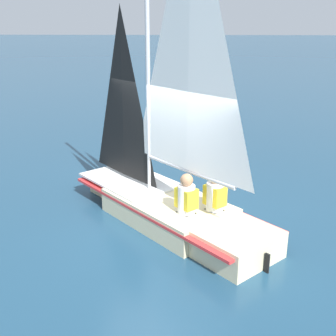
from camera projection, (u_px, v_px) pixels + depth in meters
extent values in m
plane|color=navy|center=(168.00, 220.00, 7.97)|extent=(260.00, 260.00, 0.00)
cube|color=beige|center=(168.00, 210.00, 7.90)|extent=(2.72, 2.68, 0.45)
cube|color=beige|center=(117.00, 184.00, 9.15)|extent=(1.26, 1.26, 0.45)
cube|color=beige|center=(238.00, 245.00, 6.65)|extent=(1.55, 1.56, 0.45)
cube|color=red|center=(168.00, 202.00, 7.85)|extent=(4.11, 4.00, 0.05)
cube|color=silver|center=(130.00, 180.00, 8.70)|extent=(2.33, 2.30, 0.04)
cylinder|color=#B7B7BC|center=(148.00, 50.00, 7.36)|extent=(0.08, 0.08, 5.29)
cylinder|color=#B7B7BC|center=(188.00, 171.00, 7.22)|extent=(1.61, 1.54, 0.07)
pyramid|color=white|center=(190.00, 33.00, 6.48)|extent=(1.52, 1.45, 4.45)
pyramid|color=black|center=(123.00, 94.00, 8.25)|extent=(1.12, 1.06, 3.34)
cube|color=black|center=(267.00, 263.00, 6.26)|extent=(0.08, 0.08, 0.32)
cube|color=black|center=(186.00, 224.00, 7.31)|extent=(0.37, 0.37, 0.45)
cylinder|color=white|center=(186.00, 199.00, 7.16)|extent=(0.42, 0.42, 0.50)
cube|color=yellow|center=(186.00, 198.00, 7.15)|extent=(0.43, 0.42, 0.35)
sphere|color=#A87A56|center=(187.00, 180.00, 7.04)|extent=(0.22, 0.22, 0.22)
cube|color=black|center=(214.00, 221.00, 7.42)|extent=(0.37, 0.37, 0.45)
cylinder|color=white|center=(215.00, 196.00, 7.27)|extent=(0.42, 0.42, 0.50)
cube|color=yellow|center=(215.00, 195.00, 7.26)|extent=(0.43, 0.42, 0.35)
sphere|color=tan|center=(216.00, 178.00, 7.16)|extent=(0.22, 0.22, 0.22)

